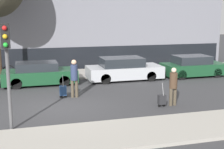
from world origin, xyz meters
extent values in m
plane|color=#38383A|center=(0.00, 0.00, 0.00)|extent=(80.00, 80.00, 0.00)
cube|color=#A39E93|center=(0.00, -3.75, 0.06)|extent=(28.00, 2.50, 0.12)
cube|color=#A39E93|center=(0.00, 7.00, 0.06)|extent=(28.00, 3.00, 0.12)
cube|color=black|center=(0.00, 9.18, 0.80)|extent=(27.44, 0.06, 1.60)
cube|color=#194728|center=(-0.63, 4.68, 0.49)|extent=(4.13, 1.73, 0.70)
cube|color=#23282D|center=(-0.80, 4.68, 1.07)|extent=(2.27, 1.52, 0.45)
cylinder|color=black|center=(0.65, 3.91, 0.30)|extent=(0.60, 0.18, 0.60)
cylinder|color=black|center=(0.65, 5.46, 0.30)|extent=(0.60, 0.18, 0.60)
cylinder|color=black|center=(-1.91, 3.91, 0.30)|extent=(0.60, 0.18, 0.60)
cylinder|color=black|center=(-1.91, 5.46, 0.30)|extent=(0.60, 0.18, 0.60)
cube|color=#B7BABF|center=(4.38, 4.69, 0.49)|extent=(4.52, 1.89, 0.70)
cube|color=#23282D|center=(4.20, 4.69, 1.11)|extent=(2.49, 1.66, 0.53)
cylinder|color=black|center=(5.79, 3.83, 0.30)|extent=(0.60, 0.18, 0.60)
cylinder|color=black|center=(5.79, 5.55, 0.30)|extent=(0.60, 0.18, 0.60)
cylinder|color=black|center=(2.98, 3.83, 0.30)|extent=(0.60, 0.18, 0.60)
cylinder|color=black|center=(2.98, 5.55, 0.30)|extent=(0.60, 0.18, 0.60)
cube|color=#194728|center=(8.99, 4.53, 0.49)|extent=(3.99, 1.77, 0.70)
cube|color=#23282D|center=(8.84, 4.53, 1.09)|extent=(2.19, 1.56, 0.50)
cylinder|color=black|center=(10.23, 3.74, 0.30)|extent=(0.60, 0.18, 0.60)
cylinder|color=black|center=(10.23, 5.33, 0.30)|extent=(0.60, 0.18, 0.60)
cylinder|color=black|center=(7.76, 3.74, 0.30)|extent=(0.60, 0.18, 0.60)
cylinder|color=black|center=(7.76, 5.33, 0.30)|extent=(0.60, 0.18, 0.60)
cylinder|color=#4C4233|center=(0.73, 1.45, 0.43)|extent=(0.15, 0.15, 0.85)
cylinder|color=#4C4233|center=(0.93, 1.43, 0.43)|extent=(0.15, 0.15, 0.85)
cylinder|color=#283351|center=(0.83, 1.44, 1.22)|extent=(0.34, 0.34, 0.74)
sphere|color=tan|center=(0.83, 1.44, 1.71)|extent=(0.24, 0.24, 0.24)
cube|color=navy|center=(0.28, 1.49, 0.35)|extent=(0.32, 0.24, 0.46)
cylinder|color=black|center=(0.17, 1.49, 0.06)|extent=(0.12, 0.03, 0.12)
cylinder|color=black|center=(0.39, 1.49, 0.06)|extent=(0.12, 0.03, 0.12)
cylinder|color=gray|center=(0.28, 1.42, 0.85)|extent=(0.02, 0.19, 0.53)
cylinder|color=#4C4233|center=(4.67, -1.08, 0.39)|extent=(0.15, 0.15, 0.78)
cylinder|color=#4C4233|center=(4.87, -1.06, 0.39)|extent=(0.15, 0.15, 0.78)
cylinder|color=#473323|center=(4.77, -1.07, 1.12)|extent=(0.34, 0.34, 0.68)
sphere|color=beige|center=(4.77, -1.07, 1.58)|extent=(0.22, 0.22, 0.22)
cube|color=#262628|center=(4.23, -1.12, 0.32)|extent=(0.32, 0.24, 0.40)
cylinder|color=black|center=(4.11, -1.12, 0.06)|extent=(0.12, 0.03, 0.12)
cylinder|color=black|center=(4.34, -1.12, 0.06)|extent=(0.12, 0.03, 0.12)
cylinder|color=gray|center=(4.23, -1.19, 0.80)|extent=(0.02, 0.19, 0.53)
cylinder|color=#515154|center=(-1.95, -2.25, 1.83)|extent=(0.12, 0.12, 3.66)
cube|color=black|center=(-1.95, -2.43, 3.26)|extent=(0.28, 0.24, 0.80)
sphere|color=red|center=(-1.95, -2.58, 3.52)|extent=(0.15, 0.15, 0.15)
sphere|color=gold|center=(-1.95, -2.58, 3.26)|extent=(0.15, 0.15, 0.15)
sphere|color=green|center=(-1.95, -2.58, 2.99)|extent=(0.15, 0.15, 0.15)
torus|color=black|center=(-2.42, 7.03, 0.48)|extent=(0.72, 0.06, 0.72)
cylinder|color=black|center=(-2.95, 7.03, 0.68)|extent=(1.00, 0.05, 0.05)
camera|label=1|loc=(-1.33, -13.07, 3.97)|focal=50.00mm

